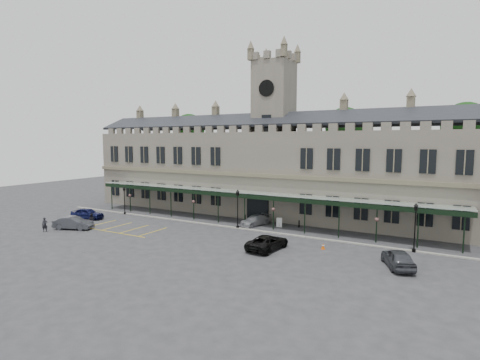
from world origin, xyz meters
The scene contains 23 objects.
ground centered at (0.00, 0.00, 0.00)m, with size 140.00×140.00×0.00m, color #2E2E31.
station_building centered at (0.00, 15.91, 6.47)m, with size 60.00×10.36×17.30m.
clock_tower centered at (0.00, 16.00, 13.11)m, with size 5.60×5.60×24.80m.
canopy centered at (0.00, 7.46, 2.40)m, with size 50.00×4.10×4.30m.
kerb centered at (0.00, 5.50, 0.06)m, with size 60.00×0.40×0.12m, color gray.
parking_markings centered at (-14.00, -1.50, 0.00)m, with size 16.00×6.00×0.01m, color gold, non-canonical shape.
tree_behind_left centered at (-22.00, 25.00, 12.81)m, with size 6.00×6.00×16.00m.
tree_behind_mid centered at (8.00, 25.00, 12.81)m, with size 6.00×6.00×16.00m.
tree_behind_right centered at (24.00, 25.00, 12.81)m, with size 6.00×6.00×16.00m.
lamp_post_left centered at (-19.20, 5.29, 2.44)m, with size 0.39×0.39×4.12m.
lamp_post_mid centered at (-0.07, 5.52, 2.88)m, with size 0.46×0.46×4.87m.
lamp_post_right centered at (19.83, 5.37, 2.88)m, with size 0.46×0.46×4.86m.
traffic_cone centered at (11.82, 1.94, 0.30)m, with size 0.39×0.39×0.62m.
sign_board centered at (4.12, 8.73, 0.58)m, with size 0.68×0.23×1.19m.
bollard_left centered at (-1.22, 9.60, 0.45)m, with size 0.16×0.16×0.89m, color black.
bollard_right centered at (6.36, 9.82, 0.45)m, with size 0.16×0.16×0.91m, color black.
car_left_a centered at (-21.00, 0.16, 0.77)m, with size 1.83×4.54×1.55m, color #0C0F36.
car_left_b centered at (-17.50, -4.68, 0.78)m, with size 1.65×4.73×1.56m, color #393B40.
car_taxi centered at (1.00, 8.15, 0.65)m, with size 1.82×4.47×1.30m, color #A7A9AF.
car_van centered at (7.00, -0.85, 0.73)m, with size 2.44×5.29×1.47m, color black.
car_right_a centered at (19.00, -0.22, 0.81)m, with size 1.91×4.74×1.62m, color #393B40.
person_a centered at (-19.20, -7.27, 0.87)m, with size 0.63×0.42×1.74m, color black.
person_b centered at (-16.68, -2.67, 0.85)m, with size 0.83×0.64×1.70m, color black.
Camera 1 is at (22.42, -33.96, 10.82)m, focal length 28.00 mm.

